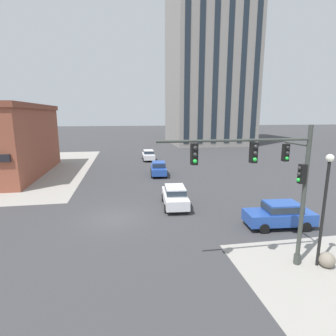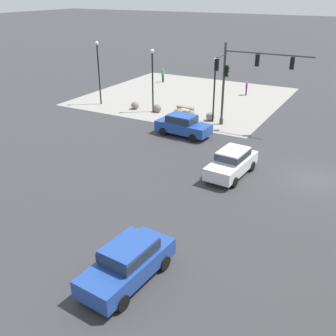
% 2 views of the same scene
% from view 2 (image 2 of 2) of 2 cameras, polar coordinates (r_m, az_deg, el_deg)
% --- Properties ---
extents(ground_plane, '(320.00, 320.00, 0.00)m').
position_cam_2_polar(ground_plane, '(25.79, 20.43, -1.65)').
color(ground_plane, '#38383A').
extents(sidewalk_corner_slab, '(20.00, 19.00, 0.02)m').
position_cam_2_polar(sidewalk_corner_slab, '(43.46, 2.68, 10.36)').
color(sidewalk_corner_slab, gray).
rests_on(sidewalk_corner_slab, ground).
extents(traffic_signal_main, '(7.13, 2.09, 6.83)m').
position_cam_2_polar(traffic_signal_main, '(32.80, 10.29, 13.24)').
color(traffic_signal_main, '#383D38').
rests_on(traffic_signal_main, ground).
extents(bollard_sphere_curb_a, '(0.75, 0.75, 0.75)m').
position_cam_2_polar(bollard_sphere_curb_a, '(35.30, 6.16, 7.46)').
color(bollard_sphere_curb_a, gray).
rests_on(bollard_sphere_curb_a, ground).
extents(bollard_sphere_curb_b, '(0.75, 0.75, 0.75)m').
position_cam_2_polar(bollard_sphere_curb_b, '(35.80, 3.34, 7.80)').
color(bollard_sphere_curb_b, gray).
rests_on(bollard_sphere_curb_b, ground).
extents(bollard_sphere_curb_c, '(0.75, 0.75, 0.75)m').
position_cam_2_polar(bollard_sphere_curb_c, '(36.26, 1.58, 8.06)').
color(bollard_sphere_curb_c, gray).
rests_on(bollard_sphere_curb_c, ground).
extents(bollard_sphere_curb_d, '(0.75, 0.75, 0.75)m').
position_cam_2_polar(bollard_sphere_curb_d, '(37.59, -1.54, 8.67)').
color(bollard_sphere_curb_d, gray).
rests_on(bollard_sphere_curb_d, ground).
extents(bollard_sphere_curb_e, '(0.75, 0.75, 0.75)m').
position_cam_2_polar(bollard_sphere_curb_e, '(37.63, -1.60, 8.68)').
color(bollard_sphere_curb_e, gray).
rests_on(bollard_sphere_curb_e, ground).
extents(bollard_sphere_curb_f, '(0.75, 0.75, 0.75)m').
position_cam_2_polar(bollard_sphere_curb_f, '(38.71, -4.83, 9.07)').
color(bollard_sphere_curb_f, gray).
rests_on(bollard_sphere_curb_f, ground).
extents(bench_near_signal, '(1.83, 0.61, 0.49)m').
position_cam_2_polar(bench_near_signal, '(37.81, 2.55, 8.67)').
color(bench_near_signal, '#9E7F66').
rests_on(bench_near_signal, ground).
extents(pedestrian_near_bench, '(0.27, 0.54, 1.54)m').
position_cam_2_polar(pedestrian_near_bench, '(44.53, 11.34, 11.42)').
color(pedestrian_near_bench, black).
rests_on(pedestrian_near_bench, ground).
extents(pedestrian_at_curb, '(0.26, 0.54, 1.75)m').
position_cam_2_polar(pedestrian_at_curb, '(50.11, -0.74, 13.51)').
color(pedestrian_at_curb, '#232847').
rests_on(pedestrian_at_curb, ground).
extents(street_lamp_corner_near, '(0.36, 0.36, 5.52)m').
position_cam_2_polar(street_lamp_corner_near, '(34.21, 6.79, 12.21)').
color(street_lamp_corner_near, black).
rests_on(street_lamp_corner_near, ground).
extents(street_lamp_mid_sidewalk, '(0.36, 0.36, 5.79)m').
position_cam_2_polar(street_lamp_mid_sidewalk, '(37.00, -2.27, 13.53)').
color(street_lamp_mid_sidewalk, black).
rests_on(street_lamp_mid_sidewalk, ground).
extents(street_lamp_corner_far, '(0.36, 0.36, 6.15)m').
position_cam_2_polar(street_lamp_corner_far, '(40.16, -10.08, 14.36)').
color(street_lamp_corner_far, black).
rests_on(street_lamp_corner_far, ground).
extents(car_main_northbound_far, '(2.14, 4.52, 1.68)m').
position_cam_2_polar(car_main_northbound_far, '(24.75, 9.28, 0.91)').
color(car_main_northbound_far, silver).
rests_on(car_main_northbound_far, ground).
extents(car_cross_westbound, '(4.52, 2.14, 1.68)m').
position_cam_2_polar(car_cross_westbound, '(31.28, 2.15, 6.35)').
color(car_cross_westbound, '#23479E').
rests_on(car_cross_westbound, ground).
extents(car_parked_curb, '(2.16, 4.53, 1.68)m').
position_cam_2_polar(car_parked_curb, '(16.07, -5.83, -13.32)').
color(car_parked_curb, '#23479E').
rests_on(car_parked_curb, ground).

